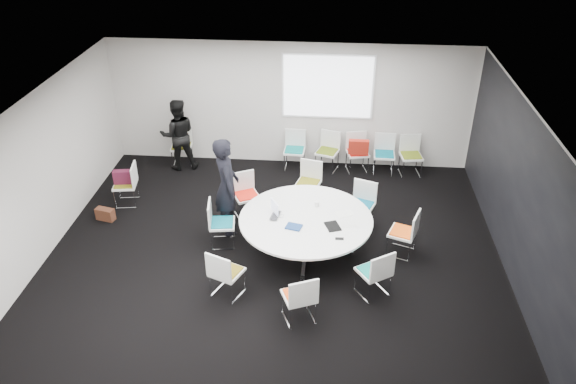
# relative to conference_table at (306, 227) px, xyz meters

# --- Properties ---
(room_shell) EXTENTS (8.08, 7.08, 2.88)m
(room_shell) POSITION_rel_conference_table_xyz_m (-0.45, 0.01, 0.85)
(room_shell) COLOR black
(room_shell) RESTS_ON ground
(conference_table) EXTENTS (2.31, 2.31, 0.73)m
(conference_table) POSITION_rel_conference_table_xyz_m (0.00, 0.00, 0.00)
(conference_table) COLOR silver
(conference_table) RESTS_ON ground
(projection_screen) EXTENTS (1.90, 0.03, 1.35)m
(projection_screen) POSITION_rel_conference_table_xyz_m (0.26, 3.47, 1.30)
(projection_screen) COLOR white
(projection_screen) RESTS_ON room_shell
(chair_ring_a) EXTENTS (0.58, 0.59, 0.88)m
(chair_ring_a) POSITION_rel_conference_table_xyz_m (1.71, 0.12, -0.27)
(chair_ring_a) COLOR silver
(chair_ring_a) RESTS_ON ground
(chair_ring_b) EXTENTS (0.59, 0.58, 0.88)m
(chair_ring_b) POSITION_rel_conference_table_xyz_m (1.00, 0.96, -0.27)
(chair_ring_b) COLOR silver
(chair_ring_b) RESTS_ON ground
(chair_ring_c) EXTENTS (0.56, 0.55, 0.88)m
(chair_ring_c) POSITION_rel_conference_table_xyz_m (-0.04, 1.71, -0.27)
(chair_ring_c) COLOR silver
(chair_ring_c) RESTS_ON ground
(chair_ring_d) EXTENTS (0.61, 0.61, 0.88)m
(chair_ring_d) POSITION_rel_conference_table_xyz_m (-1.22, 1.13, -0.27)
(chair_ring_d) COLOR silver
(chair_ring_d) RESTS_ON ground
(chair_ring_e) EXTENTS (0.51, 0.52, 0.88)m
(chair_ring_e) POSITION_rel_conference_table_xyz_m (-1.52, 0.14, -0.27)
(chair_ring_e) COLOR silver
(chair_ring_e) RESTS_ON ground
(chair_ring_f) EXTENTS (0.60, 0.59, 0.88)m
(chair_ring_f) POSITION_rel_conference_table_xyz_m (-1.19, -1.23, -0.27)
(chair_ring_f) COLOR silver
(chair_ring_f) RESTS_ON ground
(chair_ring_g) EXTENTS (0.60, 0.59, 0.88)m
(chair_ring_g) POSITION_rel_conference_table_xyz_m (0.00, -1.70, -0.27)
(chair_ring_g) COLOR silver
(chair_ring_g) RESTS_ON ground
(chair_ring_h) EXTENTS (0.63, 0.63, 0.88)m
(chair_ring_h) POSITION_rel_conference_table_xyz_m (1.14, -1.02, -0.27)
(chair_ring_h) COLOR silver
(chair_ring_h) RESTS_ON ground
(chair_back_a) EXTENTS (0.48, 0.47, 0.88)m
(chair_back_a) POSITION_rel_conference_table_xyz_m (-0.43, 3.17, -0.27)
(chair_back_a) COLOR silver
(chair_back_a) RESTS_ON ground
(chair_back_b) EXTENTS (0.58, 0.57, 0.88)m
(chair_back_b) POSITION_rel_conference_table_xyz_m (0.31, 3.17, -0.27)
(chair_back_b) COLOR silver
(chair_back_b) RESTS_ON ground
(chair_back_c) EXTENTS (0.55, 0.54, 0.88)m
(chair_back_c) POSITION_rel_conference_table_xyz_m (0.97, 3.17, -0.27)
(chair_back_c) COLOR silver
(chair_back_c) RESTS_ON ground
(chair_back_d) EXTENTS (0.47, 0.46, 0.88)m
(chair_back_d) POSITION_rel_conference_table_xyz_m (1.57, 3.13, -0.27)
(chair_back_d) COLOR silver
(chair_back_d) RESTS_ON ground
(chair_back_e) EXTENTS (0.52, 0.51, 0.88)m
(chair_back_e) POSITION_rel_conference_table_xyz_m (2.15, 3.12, -0.27)
(chair_back_e) COLOR silver
(chair_back_e) RESTS_ON ground
(chair_spare_left) EXTENTS (0.51, 0.52, 0.88)m
(chair_spare_left) POSITION_rel_conference_table_xyz_m (-3.70, 1.36, -0.27)
(chair_spare_left) COLOR silver
(chair_spare_left) RESTS_ON ground
(chair_person_back) EXTENTS (0.51, 0.50, 0.88)m
(chair_person_back) POSITION_rel_conference_table_xyz_m (-3.01, 3.16, -0.27)
(chair_person_back) COLOR silver
(chair_person_back) RESTS_ON ground
(person_main) EXTENTS (0.63, 0.79, 1.89)m
(person_main) POSITION_rel_conference_table_xyz_m (-1.48, 0.61, 0.39)
(person_main) COLOR black
(person_main) RESTS_ON ground
(person_back) EXTENTS (0.94, 0.83, 1.64)m
(person_back) POSITION_rel_conference_table_xyz_m (-3.01, 2.99, 0.27)
(person_back) COLOR black
(person_back) RESTS_ON ground
(laptop) EXTENTS (0.26, 0.36, 0.03)m
(laptop) POSITION_rel_conference_table_xyz_m (-0.49, 0.01, 0.19)
(laptop) COLOR #333338
(laptop) RESTS_ON conference_table
(laptop_lid) EXTENTS (0.16, 0.27, 0.22)m
(laptop_lid) POSITION_rel_conference_table_xyz_m (-0.55, 0.11, 0.31)
(laptop_lid) COLOR silver
(laptop_lid) RESTS_ON conference_table
(notebook_black) EXTENTS (0.31, 0.36, 0.02)m
(notebook_black) POSITION_rel_conference_table_xyz_m (0.47, -0.22, 0.19)
(notebook_black) COLOR black
(notebook_black) RESTS_ON conference_table
(tablet_folio) EXTENTS (0.30, 0.26, 0.03)m
(tablet_folio) POSITION_rel_conference_table_xyz_m (-0.19, -0.30, 0.19)
(tablet_folio) COLOR navy
(tablet_folio) RESTS_ON conference_table
(papers_right) EXTENTS (0.36, 0.31, 0.00)m
(papers_right) POSITION_rel_conference_table_xyz_m (0.67, 0.20, 0.18)
(papers_right) COLOR white
(papers_right) RESTS_ON conference_table
(papers_front) EXTENTS (0.31, 0.23, 0.00)m
(papers_front) POSITION_rel_conference_table_xyz_m (0.76, -0.13, 0.18)
(papers_front) COLOR silver
(papers_front) RESTS_ON conference_table
(cup) EXTENTS (0.08, 0.08, 0.09)m
(cup) POSITION_rel_conference_table_xyz_m (0.17, 0.41, 0.22)
(cup) COLOR white
(cup) RESTS_ON conference_table
(phone) EXTENTS (0.14, 0.08, 0.01)m
(phone) POSITION_rel_conference_table_xyz_m (0.58, -0.57, 0.18)
(phone) COLOR black
(phone) RESTS_ON conference_table
(maroon_bag) EXTENTS (0.42, 0.20, 0.28)m
(maroon_bag) POSITION_rel_conference_table_xyz_m (-3.71, 1.35, 0.07)
(maroon_bag) COLOR #4E1429
(maroon_bag) RESTS_ON chair_spare_left
(brown_bag) EXTENTS (0.39, 0.24, 0.24)m
(brown_bag) POSITION_rel_conference_table_xyz_m (-3.95, 0.74, -0.43)
(brown_bag) COLOR #462416
(brown_bag) RESTS_ON ground
(red_jacket) EXTENTS (0.45, 0.17, 0.36)m
(red_jacket) POSITION_rel_conference_table_xyz_m (0.98, 2.95, 0.15)
(red_jacket) COLOR #B22415
(red_jacket) RESTS_ON chair_back_c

